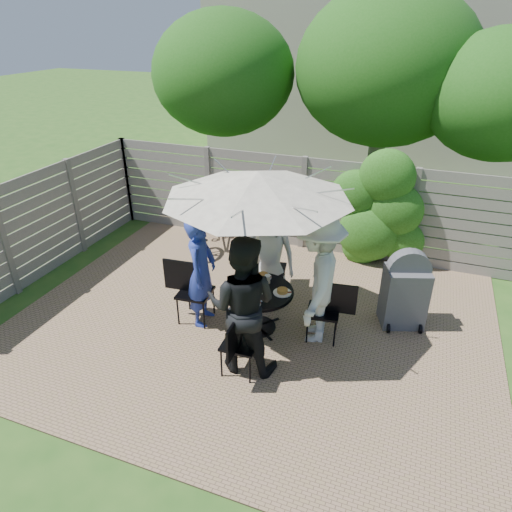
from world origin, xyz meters
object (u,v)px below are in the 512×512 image
at_px(person_left, 201,272).
at_px(person_right, 317,279).
at_px(plate_back, 263,276).
at_px(plate_left, 233,285).
at_px(umbrella, 258,185).
at_px(chair_left, 195,303).
at_px(coffee_cup, 268,279).
at_px(chair_back, 271,279).
at_px(plate_front, 251,302).
at_px(patio_table, 257,302).
at_px(chair_right, 323,322).
at_px(glass_front, 261,296).
at_px(person_front, 242,306).
at_px(person_back, 269,254).
at_px(chair_front, 240,355).
at_px(glass_back, 254,276).
at_px(syrup_jug, 254,283).
at_px(plate_right, 282,292).
at_px(bbq_grill, 405,292).
at_px(glass_left, 238,287).
at_px(bicycle, 209,217).

distance_m(person_left, person_right, 1.66).
relative_size(plate_back, plate_left, 1.00).
xyz_separation_m(umbrella, person_left, (-0.82, -0.11, -1.38)).
distance_m(chair_left, coffee_cup, 1.17).
relative_size(chair_back, plate_front, 3.80).
bearing_deg(patio_table, chair_right, 7.37).
bearing_deg(person_right, glass_front, -70.30).
bearing_deg(chair_back, plate_front, -3.28).
xyz_separation_m(person_front, plate_left, (-0.46, 0.78, -0.25)).
height_order(umbrella, plate_front, umbrella).
xyz_separation_m(umbrella, plate_front, (0.05, -0.36, -1.54)).
xyz_separation_m(person_back, chair_front, (0.23, -1.78, -0.55)).
relative_size(patio_table, glass_back, 8.16).
height_order(chair_front, person_right, person_right).
bearing_deg(plate_back, person_right, -16.08).
xyz_separation_m(person_back, syrup_jug, (0.04, -0.78, -0.08)).
height_order(person_back, coffee_cup, person_back).
xyz_separation_m(person_left, plate_front, (0.87, -0.25, -0.16)).
xyz_separation_m(plate_right, bbq_grill, (1.61, 0.83, -0.13)).
bearing_deg(glass_left, person_back, 81.85).
relative_size(person_front, plate_left, 7.28).
distance_m(plate_right, glass_back, 0.53).
height_order(chair_back, plate_front, chair_back).
distance_m(chair_back, plate_right, 1.11).
xyz_separation_m(umbrella, chair_right, (0.96, 0.12, -1.96)).
bearing_deg(plate_right, person_back, 120.82).
bearing_deg(coffee_cup, plate_front, -92.41).
relative_size(chair_front, glass_left, 6.56).
bearing_deg(syrup_jug, person_front, -78.73).
xyz_separation_m(umbrella, syrup_jug, (-0.07, 0.04, -1.48)).
relative_size(person_left, chair_right, 1.85).
distance_m(umbrella, coffee_cup, 1.52).
xyz_separation_m(person_back, plate_front, (0.15, -1.18, -0.13)).
relative_size(chair_back, glass_back, 7.05).
bearing_deg(plate_left, glass_left, -38.89).
xyz_separation_m(person_left, person_front, (0.93, -0.72, 0.10)).
height_order(person_front, coffee_cup, person_front).
height_order(patio_table, chair_front, chair_front).
bearing_deg(glass_back, chair_left, -155.91).
bearing_deg(plate_back, person_left, -149.18).
xyz_separation_m(umbrella, bicycle, (-1.96, 2.44, -1.70)).
relative_size(plate_front, coffee_cup, 2.17).
height_order(patio_table, chair_left, chair_left).
relative_size(person_right, glass_back, 13.77).
height_order(patio_table, bbq_grill, bbq_grill).
bearing_deg(coffee_cup, patio_table, -107.07).
relative_size(umbrella, chair_left, 2.81).
bearing_deg(glass_back, umbrella, -60.63).
xyz_separation_m(person_back, person_right, (0.93, -0.72, 0.14)).
bearing_deg(umbrella, glass_front, -60.63).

